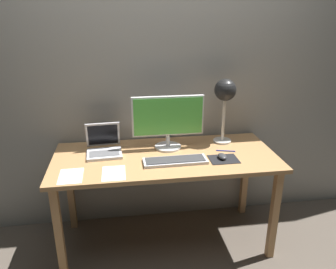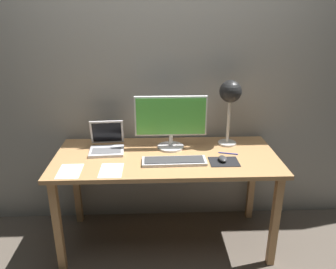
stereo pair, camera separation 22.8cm
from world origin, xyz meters
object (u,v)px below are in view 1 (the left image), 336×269
(keyboard_main, at_px, (175,161))
(pen, at_px, (226,151))
(desk_lamp, at_px, (225,94))
(mouse, at_px, (222,156))
(monitor, at_px, (168,119))
(laptop, at_px, (104,145))

(keyboard_main, distance_m, pen, 0.42)
(desk_lamp, bearing_deg, mouse, -107.04)
(monitor, relative_size, laptop, 2.01)
(desk_lamp, distance_m, mouse, 0.49)
(keyboard_main, height_order, pen, keyboard_main)
(monitor, distance_m, keyboard_main, 0.34)
(mouse, bearing_deg, laptop, 163.69)
(monitor, height_order, keyboard_main, monitor)
(keyboard_main, bearing_deg, mouse, 1.27)
(monitor, bearing_deg, laptop, -178.62)
(monitor, bearing_deg, pen, -17.52)
(laptop, bearing_deg, desk_lamp, 4.35)
(keyboard_main, bearing_deg, monitor, 92.59)
(laptop, bearing_deg, monitor, 1.38)
(monitor, relative_size, pen, 3.79)
(laptop, bearing_deg, mouse, -16.31)
(mouse, bearing_deg, keyboard_main, -178.73)
(pen, bearing_deg, mouse, -117.93)
(monitor, xyz_separation_m, mouse, (0.35, -0.25, -0.21))
(mouse, relative_size, pen, 0.69)
(keyboard_main, relative_size, pen, 3.16)
(monitor, bearing_deg, desk_lamp, 7.52)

